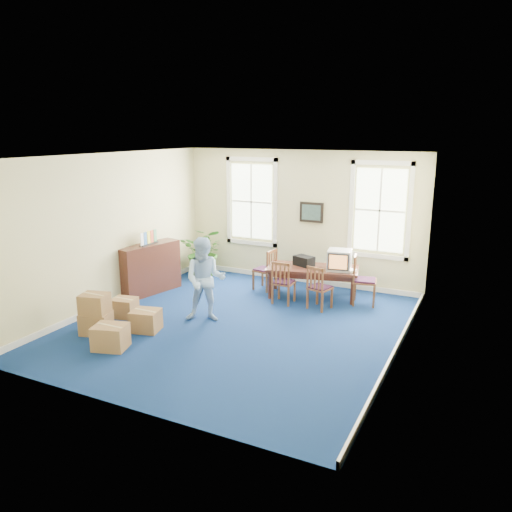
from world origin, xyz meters
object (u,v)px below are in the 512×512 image
at_px(crt_tv, 339,260).
at_px(cardboard_boxes, 108,313).
at_px(chair_near_left, 284,282).
at_px(credenza, 149,268).
at_px(man, 205,280).
at_px(potted_plant, 205,252).
at_px(conference_table, 312,282).

bearing_deg(crt_tv, cardboard_boxes, -141.59).
height_order(chair_near_left, cardboard_boxes, chair_near_left).
bearing_deg(chair_near_left, credenza, 12.00).
bearing_deg(cardboard_boxes, chair_near_left, 52.62).
bearing_deg(crt_tv, man, -140.30).
height_order(credenza, potted_plant, potted_plant).
relative_size(conference_table, credenza, 1.32).
xyz_separation_m(conference_table, credenza, (-3.45, -1.37, 0.25)).
relative_size(potted_plant, cardboard_boxes, 0.92).
distance_m(crt_tv, man, 3.06).
bearing_deg(conference_table, credenza, -171.60).
bearing_deg(man, potted_plant, 98.30).
bearing_deg(crt_tv, conference_table, 174.31).
distance_m(crt_tv, chair_near_left, 1.31).
distance_m(chair_near_left, credenza, 3.12).
xyz_separation_m(conference_table, cardboard_boxes, (-2.66, -3.63, 0.06)).
bearing_deg(conference_table, chair_near_left, -134.20).
relative_size(man, potted_plant, 1.30).
bearing_deg(conference_table, crt_tv, -8.83).
distance_m(man, cardboard_boxes, 1.90).
relative_size(conference_table, potted_plant, 1.56).
relative_size(conference_table, chair_near_left, 2.10).
height_order(man, credenza, man).
xyz_separation_m(conference_table, chair_near_left, (-0.41, -0.68, 0.13)).
bearing_deg(crt_tv, chair_near_left, -154.06).
xyz_separation_m(conference_table, man, (-1.39, -2.29, 0.49)).
distance_m(conference_table, potted_plant, 3.06).
bearing_deg(credenza, crt_tv, 32.34).
height_order(man, cardboard_boxes, man).
bearing_deg(cardboard_boxes, potted_plant, 95.22).
height_order(crt_tv, credenza, credenza).
bearing_deg(chair_near_left, conference_table, -121.69).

